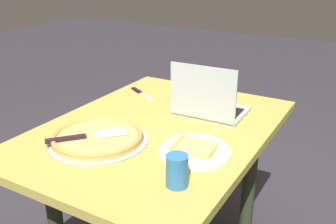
{
  "coord_description": "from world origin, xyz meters",
  "views": [
    {
      "loc": [
        1.23,
        0.77,
        1.4
      ],
      "look_at": [
        0.03,
        0.07,
        0.83
      ],
      "focal_mm": 41.12,
      "sensor_mm": 36.0,
      "label": 1
    }
  ],
  "objects_px": {
    "dining_table": "(157,150)",
    "drink_cup": "(177,170)",
    "laptop": "(209,105)",
    "pizza_plate": "(194,150)",
    "pizza_tray": "(97,137)",
    "table_knife": "(140,93)"
  },
  "relations": [
    {
      "from": "dining_table",
      "to": "drink_cup",
      "type": "distance_m",
      "value": 0.47
    },
    {
      "from": "dining_table",
      "to": "laptop",
      "type": "distance_m",
      "value": 0.3
    },
    {
      "from": "laptop",
      "to": "pizza_plate",
      "type": "height_order",
      "value": "laptop"
    },
    {
      "from": "laptop",
      "to": "dining_table",
      "type": "bearing_deg",
      "value": -32.71
    },
    {
      "from": "pizza_tray",
      "to": "drink_cup",
      "type": "height_order",
      "value": "drink_cup"
    },
    {
      "from": "laptop",
      "to": "table_knife",
      "type": "xyz_separation_m",
      "value": [
        -0.1,
        -0.43,
        -0.05
      ]
    },
    {
      "from": "drink_cup",
      "to": "laptop",
      "type": "bearing_deg",
      "value": -165.08
    },
    {
      "from": "dining_table",
      "to": "drink_cup",
      "type": "xyz_separation_m",
      "value": [
        0.34,
        0.28,
        0.16
      ]
    },
    {
      "from": "drink_cup",
      "to": "pizza_tray",
      "type": "bearing_deg",
      "value": -105.77
    },
    {
      "from": "pizza_plate",
      "to": "drink_cup",
      "type": "bearing_deg",
      "value": 12.28
    },
    {
      "from": "dining_table",
      "to": "table_knife",
      "type": "xyz_separation_m",
      "value": [
        -0.31,
        -0.29,
        0.11
      ]
    },
    {
      "from": "laptop",
      "to": "pizza_plate",
      "type": "relative_size",
      "value": 1.15
    },
    {
      "from": "pizza_plate",
      "to": "table_knife",
      "type": "height_order",
      "value": "pizza_plate"
    },
    {
      "from": "pizza_tray",
      "to": "laptop",
      "type": "bearing_deg",
      "value": 149.24
    },
    {
      "from": "laptop",
      "to": "pizza_tray",
      "type": "xyz_separation_m",
      "value": [
        0.44,
        -0.26,
        -0.04
      ]
    },
    {
      "from": "pizza_tray",
      "to": "table_knife",
      "type": "height_order",
      "value": "pizza_tray"
    },
    {
      "from": "table_knife",
      "to": "laptop",
      "type": "bearing_deg",
      "value": 76.81
    },
    {
      "from": "pizza_plate",
      "to": "table_knife",
      "type": "bearing_deg",
      "value": -129.89
    },
    {
      "from": "dining_table",
      "to": "pizza_tray",
      "type": "relative_size",
      "value": 3.03
    },
    {
      "from": "pizza_tray",
      "to": "table_knife",
      "type": "relative_size",
      "value": 1.93
    },
    {
      "from": "dining_table",
      "to": "drink_cup",
      "type": "bearing_deg",
      "value": 39.55
    },
    {
      "from": "dining_table",
      "to": "laptop",
      "type": "bearing_deg",
      "value": 147.29
    }
  ]
}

